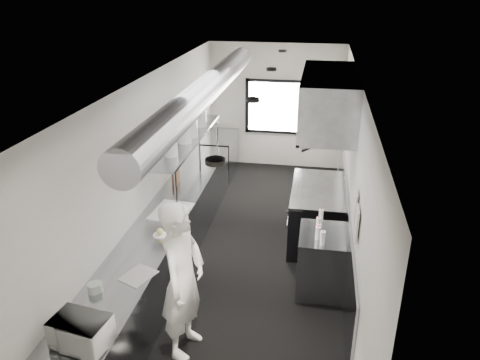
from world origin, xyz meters
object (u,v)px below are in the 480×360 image
at_px(deli_tub_a, 96,287).
at_px(plate_stack_a, 171,148).
at_px(far_work_table, 219,155).
at_px(squeeze_bottle_d, 318,224).
at_px(prep_counter, 167,240).
at_px(squeeze_bottle_b, 318,233).
at_px(exhaust_hood, 328,100).
at_px(deli_tub_b, 94,288).
at_px(range, 316,214).
at_px(small_plate, 160,235).
at_px(bottle_station, 322,262).
at_px(squeeze_bottle_c, 319,229).
at_px(line_cook, 183,280).
at_px(plate_stack_d, 199,115).
at_px(plate_stack_b, 184,133).
at_px(knife_block, 176,176).
at_px(plate_stack_c, 190,126).
at_px(microwave, 81,332).
at_px(cutting_board, 171,211).
at_px(squeeze_bottle_e, 321,216).
at_px(squeeze_bottle_a, 323,238).

height_order(deli_tub_a, plate_stack_a, plate_stack_a).
distance_m(far_work_table, squeeze_bottle_d, 4.43).
distance_m(prep_counter, squeeze_bottle_b, 2.31).
bearing_deg(exhaust_hood, deli_tub_b, -128.04).
relative_size(range, deli_tub_a, 11.46).
xyz_separation_m(small_plate, squeeze_bottle_b, (2.08, 0.26, 0.08)).
height_order(bottle_station, squeeze_bottle_d, squeeze_bottle_d).
height_order(range, bottle_station, range).
distance_m(exhaust_hood, deli_tub_b, 4.20).
relative_size(range, small_plate, 8.22).
bearing_deg(plate_stack_a, small_plate, -80.78).
relative_size(far_work_table, squeeze_bottle_c, 7.53).
relative_size(prep_counter, far_work_table, 5.00).
distance_m(exhaust_hood, deli_tub_a, 4.17).
relative_size(line_cook, small_plate, 9.87).
height_order(plate_stack_d, squeeze_bottle_b, plate_stack_d).
xyz_separation_m(plate_stack_b, squeeze_bottle_b, (2.25, -1.63, -0.74)).
bearing_deg(knife_block, plate_stack_d, 80.25).
height_order(small_plate, plate_stack_a, plate_stack_a).
xyz_separation_m(bottle_station, squeeze_bottle_d, (-0.08, 0.10, 0.54)).
xyz_separation_m(range, knife_block, (-2.37, -0.07, 0.54)).
bearing_deg(plate_stack_b, knife_block, -133.41).
distance_m(knife_block, squeeze_bottle_c, 2.76).
relative_size(line_cook, deli_tub_b, 13.40).
distance_m(prep_counter, squeeze_bottle_d, 2.28).
height_order(line_cook, plate_stack_d, plate_stack_d).
xyz_separation_m(prep_counter, deli_tub_a, (-0.17, -1.89, 0.50)).
xyz_separation_m(knife_block, plate_stack_c, (0.15, 0.46, 0.74)).
bearing_deg(line_cook, prep_counter, 32.66).
bearing_deg(microwave, deli_tub_a, 115.54).
xyz_separation_m(plate_stack_a, squeeze_bottle_b, (2.28, -0.99, -0.70)).
relative_size(cutting_board, squeeze_bottle_e, 3.48).
xyz_separation_m(range, squeeze_bottle_a, (0.09, -1.68, 0.53)).
bearing_deg(far_work_table, cutting_board, -88.89).
bearing_deg(deli_tub_b, plate_stack_b, 87.32).
bearing_deg(line_cook, squeeze_bottle_c, -38.86).
height_order(deli_tub_b, plate_stack_b, plate_stack_b).
xyz_separation_m(cutting_board, knife_block, (-0.25, 1.06, 0.09)).
relative_size(line_cook, deli_tub_a, 13.77).
relative_size(range, squeeze_bottle_e, 8.35).
bearing_deg(plate_stack_c, squeeze_bottle_a, -42.03).
distance_m(microwave, deli_tub_a, 0.83).
bearing_deg(deli_tub_a, squeeze_bottle_a, 29.86).
bearing_deg(knife_block, plate_stack_a, -79.42).
relative_size(deli_tub_a, plate_stack_b, 0.44).
bearing_deg(plate_stack_a, squeeze_bottle_b, -23.41).
relative_size(small_plate, squeeze_bottle_c, 1.22).
height_order(deli_tub_b, plate_stack_d, plate_stack_d).
xyz_separation_m(microwave, small_plate, (0.07, 2.06, -0.14)).
distance_m(plate_stack_a, squeeze_bottle_a, 2.69).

